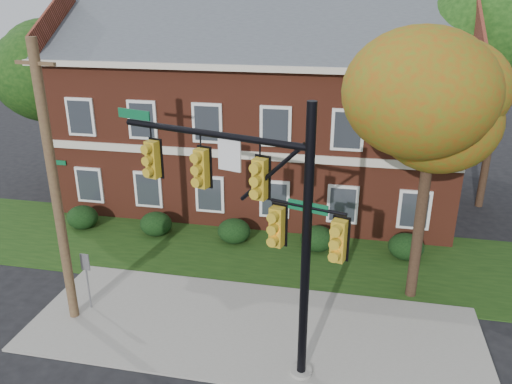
% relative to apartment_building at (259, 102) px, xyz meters
% --- Properties ---
extents(ground, '(120.00, 120.00, 0.00)m').
position_rel_apartment_building_xyz_m(ground, '(2.00, -11.95, -4.99)').
color(ground, black).
rests_on(ground, ground).
extents(sidewalk, '(14.00, 5.00, 0.08)m').
position_rel_apartment_building_xyz_m(sidewalk, '(2.00, -10.95, -4.95)').
color(sidewalk, gray).
rests_on(sidewalk, ground).
extents(grass_strip, '(30.00, 6.00, 0.04)m').
position_rel_apartment_building_xyz_m(grass_strip, '(2.00, -5.95, -4.97)').
color(grass_strip, '#193811').
rests_on(grass_strip, ground).
extents(apartment_building, '(18.80, 8.80, 9.74)m').
position_rel_apartment_building_xyz_m(apartment_building, '(0.00, 0.00, 0.00)').
color(apartment_building, maroon).
rests_on(apartment_building, ground).
extents(hedge_far_left, '(1.40, 1.26, 1.05)m').
position_rel_apartment_building_xyz_m(hedge_far_left, '(-7.00, -5.25, -4.46)').
color(hedge_far_left, black).
rests_on(hedge_far_left, ground).
extents(hedge_left, '(1.40, 1.26, 1.05)m').
position_rel_apartment_building_xyz_m(hedge_left, '(-3.50, -5.25, -4.46)').
color(hedge_left, black).
rests_on(hedge_left, ground).
extents(hedge_center, '(1.40, 1.26, 1.05)m').
position_rel_apartment_building_xyz_m(hedge_center, '(0.00, -5.25, -4.46)').
color(hedge_center, black).
rests_on(hedge_center, ground).
extents(hedge_right, '(1.40, 1.26, 1.05)m').
position_rel_apartment_building_xyz_m(hedge_right, '(3.50, -5.25, -4.46)').
color(hedge_right, black).
rests_on(hedge_right, ground).
extents(hedge_far_right, '(1.40, 1.26, 1.05)m').
position_rel_apartment_building_xyz_m(hedge_far_right, '(7.00, -5.25, -4.46)').
color(hedge_far_right, black).
rests_on(hedge_far_right, ground).
extents(tree_near_right, '(4.50, 4.25, 8.58)m').
position_rel_apartment_building_xyz_m(tree_near_right, '(7.22, -8.09, 1.68)').
color(tree_near_right, black).
rests_on(tree_near_right, ground).
extents(tree_left_rear, '(5.40, 5.10, 8.88)m').
position_rel_apartment_building_xyz_m(tree_left_rear, '(-9.73, -1.12, 1.69)').
color(tree_left_rear, black).
rests_on(tree_left_rear, ground).
extents(tree_far_rear, '(6.84, 6.46, 11.52)m').
position_rel_apartment_building_xyz_m(tree_far_rear, '(1.34, 7.84, 3.86)').
color(tree_far_rear, black).
rests_on(tree_far_rear, ground).
extents(traffic_signal, '(6.56, 2.14, 7.58)m').
position_rel_apartment_building_xyz_m(traffic_signal, '(2.42, -12.27, -0.28)').
color(traffic_signal, gray).
rests_on(traffic_signal, ground).
extents(utility_pole, '(1.35, 0.36, 8.75)m').
position_rel_apartment_building_xyz_m(utility_pole, '(-3.80, -11.48, -0.55)').
color(utility_pole, '#513626').
rests_on(utility_pole, ground).
extents(sign_post, '(0.30, 0.06, 2.07)m').
position_rel_apartment_building_xyz_m(sign_post, '(-3.50, -10.95, -3.58)').
color(sign_post, slate).
rests_on(sign_post, ground).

